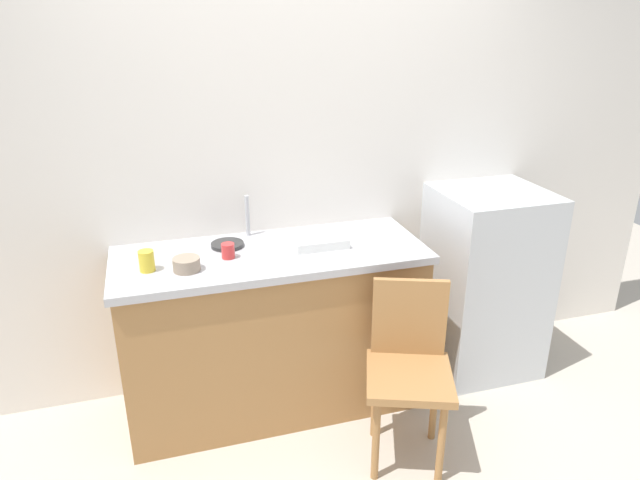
{
  "coord_description": "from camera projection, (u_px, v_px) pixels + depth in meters",
  "views": [
    {
      "loc": [
        -0.78,
        -2.03,
        2.08
      ],
      "look_at": [
        0.01,
        0.6,
        0.98
      ],
      "focal_mm": 32.38,
      "sensor_mm": 36.0,
      "label": 1
    }
  ],
  "objects": [
    {
      "name": "countertop",
      "position": [
        271.0,
        254.0,
        2.96
      ],
      "size": [
        1.59,
        0.64,
        0.04
      ],
      "primitive_type": "cube",
      "color": "#B7B7BC",
      "rests_on": "cabinet_base"
    },
    {
      "name": "hotplate",
      "position": [
        227.0,
        245.0,
        3.01
      ],
      "size": [
        0.17,
        0.17,
        0.02
      ],
      "primitive_type": "cylinder",
      "color": "#2D2D2D",
      "rests_on": "countertop"
    },
    {
      "name": "cup_yellow",
      "position": [
        147.0,
        261.0,
        2.71
      ],
      "size": [
        0.07,
        0.07,
        0.1
      ],
      "primitive_type": "cylinder",
      "color": "yellow",
      "rests_on": "countertop"
    },
    {
      "name": "ground_plane",
      "position": [
        354.0,
        472.0,
        2.78
      ],
      "size": [
        8.0,
        8.0,
        0.0
      ],
      "primitive_type": "plane",
      "color": "#BCB2A3"
    },
    {
      "name": "refrigerator",
      "position": [
        485.0,
        281.0,
        3.45
      ],
      "size": [
        0.61,
        0.57,
        1.12
      ],
      "primitive_type": "cube",
      "color": "silver",
      "rests_on": "ground_plane"
    },
    {
      "name": "dish_tray",
      "position": [
        319.0,
        241.0,
        3.02
      ],
      "size": [
        0.28,
        0.2,
        0.05
      ],
      "primitive_type": "cube",
      "color": "white",
      "rests_on": "countertop"
    },
    {
      "name": "cup_red",
      "position": [
        228.0,
        251.0,
        2.86
      ],
      "size": [
        0.07,
        0.07,
        0.08
      ],
      "primitive_type": "cylinder",
      "color": "red",
      "rests_on": "countertop"
    },
    {
      "name": "back_wall",
      "position": [
        298.0,
        175.0,
        3.22
      ],
      "size": [
        4.8,
        0.1,
        2.43
      ],
      "primitive_type": "cube",
      "color": "white",
      "rests_on": "ground_plane"
    },
    {
      "name": "cabinet_base",
      "position": [
        273.0,
        333.0,
        3.13
      ],
      "size": [
        1.55,
        0.6,
        0.89
      ],
      "primitive_type": "cube",
      "color": "#A87542",
      "rests_on": "ground_plane"
    },
    {
      "name": "terracotta_bowl",
      "position": [
        187.0,
        264.0,
        2.72
      ],
      "size": [
        0.13,
        0.13,
        0.06
      ],
      "primitive_type": "cylinder",
      "color": "gray",
      "rests_on": "countertop"
    },
    {
      "name": "chair",
      "position": [
        409.0,
        365.0,
        2.75
      ],
      "size": [
        0.52,
        0.52,
        0.89
      ],
      "rotation": [
        0.0,
        0.0,
        -0.37
      ],
      "color": "#A87542",
      "rests_on": "ground_plane"
    },
    {
      "name": "faucet",
      "position": [
        247.0,
        216.0,
        3.12
      ],
      "size": [
        0.02,
        0.02,
        0.23
      ],
      "primitive_type": "cylinder",
      "color": "#B7B7BC",
      "rests_on": "countertop"
    }
  ]
}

